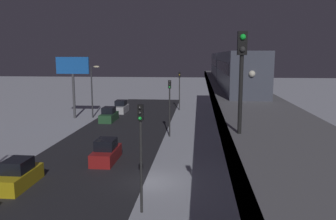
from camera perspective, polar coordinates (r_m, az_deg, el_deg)
name	(u,v)px	position (r m, az deg, el deg)	size (l,w,h in m)	color
ground_plane	(148,182)	(25.40, -3.29, -11.91)	(240.00, 240.00, 0.00)	silver
avenue_asphalt	(72,179)	(26.83, -15.82, -11.08)	(11.00, 93.28, 0.01)	#28282D
elevated_railway	(249,113)	(24.01, 13.40, -0.46)	(5.00, 93.28, 6.03)	slate
subway_train	(229,66)	(41.86, 10.15, 7.20)	(2.94, 36.87, 3.40)	#4C5160
rail_signal	(242,65)	(13.57, 12.22, 7.41)	(0.36, 0.41, 4.00)	black
sedan_green	(109,115)	(48.45, -9.87, -0.89)	(1.80, 4.38, 1.97)	#2D6038
sedan_red	(106,152)	(30.21, -10.33, -7.00)	(1.80, 4.30, 1.97)	#A51E1E
sedan_yellow_2	(18,176)	(26.44, -23.83, -10.01)	(1.80, 4.20, 1.97)	gold
sedan_white	(121,107)	(55.55, -7.90, 0.43)	(1.80, 4.28, 1.97)	silver
traffic_light_near	(141,143)	(19.47, -4.58, -5.53)	(0.32, 0.44, 6.40)	#2D2D2D
traffic_light_mid	(170,100)	(37.99, 0.27, 1.69)	(0.32, 0.44, 6.40)	#2D2D2D
traffic_light_far	(179,85)	(56.81, 1.93, 4.16)	(0.32, 0.44, 6.40)	#2D2D2D
commercial_billboard	(73,71)	(51.13, -15.66, 6.23)	(4.80, 0.36, 8.90)	#4C4C51
street_lamp_far	(93,85)	(51.02, -12.42, 4.08)	(1.35, 0.44, 7.65)	#38383D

